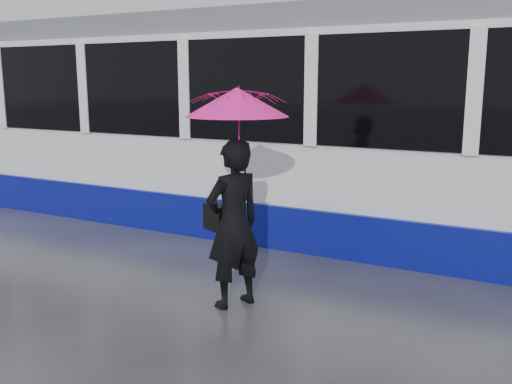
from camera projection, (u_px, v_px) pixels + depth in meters
The scene contains 5 objects.
ground at pixel (321, 292), 6.38m from camera, with size 90.00×90.00×0.00m, color #28282D.
rails at pixel (384, 238), 8.53m from camera, with size 34.00×1.51×0.02m.
woman at pixel (233, 224), 5.86m from camera, with size 0.64×0.42×1.76m, color black.
umbrella at pixel (237, 122), 5.63m from camera, with size 1.37×1.37×1.19m.
handbag at pixel (216, 218), 5.97m from camera, with size 0.34×0.26×0.45m.
Camera 1 is at (2.22, -5.66, 2.34)m, focal length 40.00 mm.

